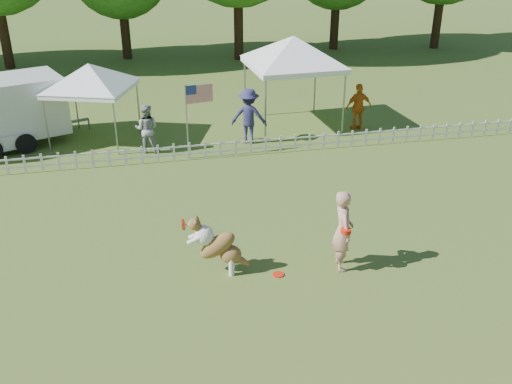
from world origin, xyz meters
The scene contains 11 objects.
ground centered at (0.00, 0.00, 0.00)m, with size 120.00×120.00×0.00m, color #395E1D.
picket_fence centered at (0.00, 7.00, 0.30)m, with size 22.00×0.08×0.60m, color silver, non-canonical shape.
handler centered at (1.34, 0.08, 0.93)m, with size 0.68×0.45×1.87m, color tan.
dog centered at (-1.33, 0.45, 0.67)m, with size 1.29×0.43×1.34m, color brown, non-canonical shape.
frisbee_on_turf centered at (-0.09, 0.05, 0.01)m, with size 0.25×0.25×0.02m, color red.
canopy_tent_left centered at (-4.21, 9.49, 1.32)m, with size 2.56×2.56×2.64m, color white, non-canonical shape.
canopy_tent_right centered at (2.86, 9.65, 1.61)m, with size 3.12×3.12×3.22m, color white, non-canonical shape.
flag_pole centered at (-1.27, 7.14, 1.22)m, with size 0.94×0.10×2.44m, color gray, non-canonical shape.
spectator_a centered at (-2.52, 8.03, 0.81)m, with size 0.79×0.61×1.62m, color #949498.
spectator_b centered at (0.93, 8.19, 0.95)m, with size 1.22×0.70×1.89m, color #272651.
spectator_c centered at (5.08, 8.66, 0.85)m, with size 1.00×0.42×1.71m, color #C86117.
Camera 1 is at (-2.78, -10.02, 7.02)m, focal length 40.00 mm.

